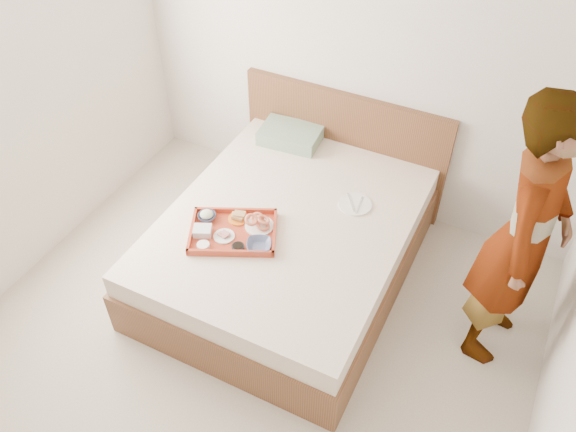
% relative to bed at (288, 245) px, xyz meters
% --- Properties ---
extents(ground, '(3.50, 4.00, 0.01)m').
position_rel_bed_xyz_m(ground, '(0.05, -1.00, -0.27)').
color(ground, beige).
rests_on(ground, ground).
extents(wall_back, '(3.50, 0.01, 2.60)m').
position_rel_bed_xyz_m(wall_back, '(0.05, 1.00, 1.04)').
color(wall_back, silver).
rests_on(wall_back, ground).
extents(bed, '(1.65, 2.00, 0.53)m').
position_rel_bed_xyz_m(bed, '(0.00, 0.00, 0.00)').
color(bed, brown).
rests_on(bed, ground).
extents(headboard, '(1.65, 0.06, 0.95)m').
position_rel_bed_xyz_m(headboard, '(0.00, 0.97, 0.21)').
color(headboard, brown).
rests_on(headboard, ground).
extents(pillow, '(0.48, 0.35, 0.11)m').
position_rel_bed_xyz_m(pillow, '(-0.37, 0.78, 0.32)').
color(pillow, '#8BA488').
rests_on(pillow, bed).
extents(tray, '(0.67, 0.60, 0.05)m').
position_rel_bed_xyz_m(tray, '(-0.25, -0.30, 0.29)').
color(tray, '#B3341B').
rests_on(tray, bed).
extents(prawn_plate, '(0.25, 0.25, 0.01)m').
position_rel_bed_xyz_m(prawn_plate, '(-0.12, -0.18, 0.29)').
color(prawn_plate, white).
rests_on(prawn_plate, tray).
extents(navy_bowl_big, '(0.21, 0.21, 0.04)m').
position_rel_bed_xyz_m(navy_bowl_big, '(-0.03, -0.34, 0.30)').
color(navy_bowl_big, '#151A44').
rests_on(navy_bowl_big, tray).
extents(sauce_dish, '(0.11, 0.11, 0.03)m').
position_rel_bed_xyz_m(sauce_dish, '(-0.14, -0.41, 0.30)').
color(sauce_dish, black).
rests_on(sauce_dish, tray).
extents(meat_plate, '(0.18, 0.18, 0.01)m').
position_rel_bed_xyz_m(meat_plate, '(-0.28, -0.36, 0.29)').
color(meat_plate, white).
rests_on(meat_plate, tray).
extents(bread_plate, '(0.18, 0.18, 0.01)m').
position_rel_bed_xyz_m(bread_plate, '(-0.28, -0.18, 0.29)').
color(bread_plate, orange).
rests_on(bread_plate, tray).
extents(salad_bowl, '(0.16, 0.16, 0.04)m').
position_rel_bed_xyz_m(salad_bowl, '(-0.47, -0.26, 0.30)').
color(salad_bowl, '#151A44').
rests_on(salad_bowl, tray).
extents(plastic_tub, '(0.15, 0.14, 0.05)m').
position_rel_bed_xyz_m(plastic_tub, '(-0.42, -0.40, 0.31)').
color(plastic_tub, silver).
rests_on(plastic_tub, tray).
extents(cheese_round, '(0.11, 0.11, 0.03)m').
position_rel_bed_xyz_m(cheese_round, '(-0.35, -0.50, 0.29)').
color(cheese_round, white).
rests_on(cheese_round, tray).
extents(dinner_plate, '(0.29, 0.29, 0.01)m').
position_rel_bed_xyz_m(dinner_plate, '(0.36, 0.32, 0.27)').
color(dinner_plate, white).
rests_on(dinner_plate, bed).
extents(person, '(0.51, 0.71, 1.83)m').
position_rel_bed_xyz_m(person, '(1.42, 0.08, 0.65)').
color(person, white).
rests_on(person, ground).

